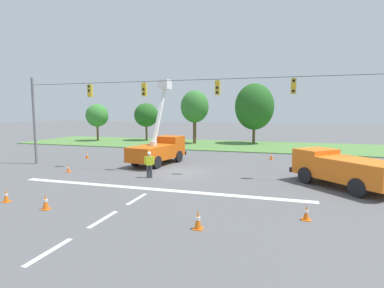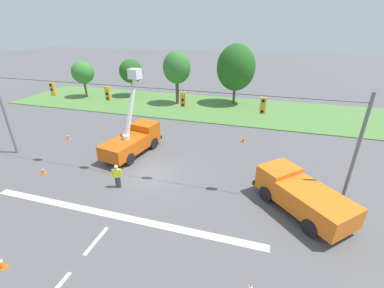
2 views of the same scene
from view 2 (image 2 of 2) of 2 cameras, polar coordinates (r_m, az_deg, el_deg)
name	(u,v)px [view 2 (image 2 of 2)]	position (r m, az deg, el deg)	size (l,w,h in m)	color
ground_plane	(151,174)	(19.89, -9.03, -6.64)	(200.00, 200.00, 0.00)	#565659
grass_verge	(206,107)	(35.56, 3.21, 8.15)	(56.00, 12.00, 0.10)	#517F3D
lane_markings	(102,233)	(15.58, -19.34, -18.25)	(17.60, 15.25, 0.01)	silver
signal_gantry	(147,117)	(17.94, -10.01, 5.93)	(26.20, 0.33, 7.20)	slate
tree_far_west	(83,72)	(43.21, -23.13, 14.41)	(3.35, 3.03, 5.49)	brown
tree_west	(131,71)	(41.61, -13.39, 15.42)	(3.60, 3.41, 5.64)	brown
tree_centre	(177,68)	(36.17, -3.42, 16.52)	(3.78, 3.37, 7.21)	brown
tree_east	(236,68)	(36.64, 9.73, 16.37)	(5.19, 4.78, 8.16)	brown
utility_truck_bucket_lift	(133,139)	(22.82, -12.89, 1.20)	(3.27, 6.27, 7.11)	#D6560F
utility_truck_support_near	(301,195)	(16.87, 23.11, -10.30)	(5.90, 5.98, 2.05)	orange
road_worker	(117,175)	(18.38, -16.32, -6.62)	(0.61, 0.37, 1.77)	#383842
traffic_cone_foreground_right	(244,139)	(25.24, 11.40, 1.17)	(0.36, 0.36, 0.70)	orange
traffic_cone_mid_right	(1,262)	(15.78, -36.78, -20.27)	(0.36, 0.36, 0.73)	orange
traffic_cone_lane_edge_a	(283,170)	(20.73, 19.55, -5.40)	(0.36, 0.36, 0.70)	orange
traffic_cone_lane_edge_b	(250,288)	(12.56, 12.84, -28.80)	(0.36, 0.36, 0.63)	orange
traffic_cone_far_left	(43,170)	(22.65, -30.22, -5.06)	(0.36, 0.36, 0.59)	orange
traffic_cone_far_right	(68,136)	(28.21, -25.85, 1.57)	(0.36, 0.36, 0.64)	orange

